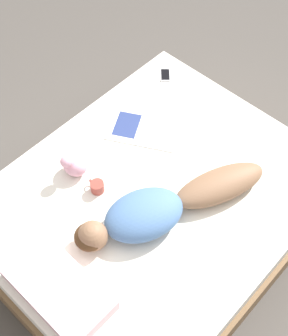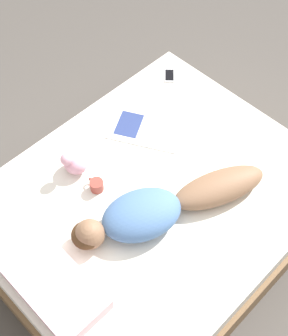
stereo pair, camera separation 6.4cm
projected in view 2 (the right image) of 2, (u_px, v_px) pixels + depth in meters
ground_plane at (152, 231)px, 3.54m from camera, size 12.00×12.00×0.00m
bed at (152, 213)px, 3.32m from camera, size 1.82×2.23×0.54m
person at (162, 208)px, 2.92m from camera, size 0.69×1.30×0.20m
open_magazine at (145, 128)px, 3.41m from camera, size 0.61×0.54×0.01m
coffee_mug at (96, 185)px, 3.08m from camera, size 0.12×0.09×0.08m
cell_phone at (169, 75)px, 3.73m from camera, size 0.16×0.16×0.01m
plush_toy at (74, 163)px, 3.13m from camera, size 0.17×0.18×0.21m
pillow at (53, 285)px, 2.67m from camera, size 0.65×0.34×0.11m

